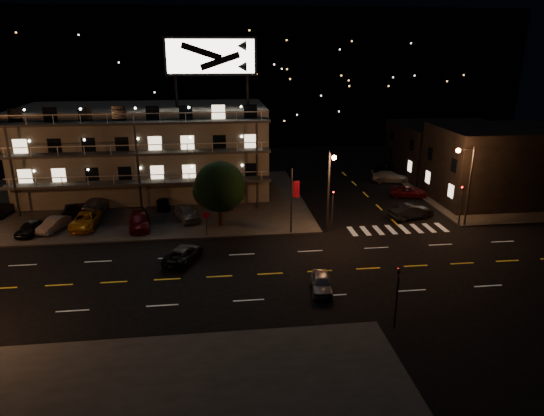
{
  "coord_description": "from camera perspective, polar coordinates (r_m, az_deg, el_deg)",
  "views": [
    {
      "loc": [
        -2.01,
        -34.37,
        17.07
      ],
      "look_at": [
        3.11,
        8.0,
        2.78
      ],
      "focal_mm": 32.0,
      "sensor_mm": 36.0,
      "label": 1
    }
  ],
  "objects": [
    {
      "name": "lot_car_6",
      "position": [
        54.65,
        -22.23,
        -0.22
      ],
      "size": [
        2.81,
        5.02,
        1.32
      ],
      "primitive_type": "imported",
      "rotation": [
        0.0,
        0.0,
        3.27
      ],
      "color": "black",
      "rests_on": "curb_nw"
    },
    {
      "name": "motel",
      "position": [
        59.95,
        -14.46,
        6.65
      ],
      "size": [
        28.0,
        13.8,
        18.1
      ],
      "color": "gray",
      "rests_on": "ground"
    },
    {
      "name": "lot_car_7",
      "position": [
        55.42,
        -19.93,
        0.41
      ],
      "size": [
        2.94,
        5.43,
        1.49
      ],
      "primitive_type": "imported",
      "rotation": [
        0.0,
        0.0,
        2.97
      ],
      "color": "gray",
      "rests_on": "curb_nw"
    },
    {
      "name": "stop_sign",
      "position": [
        45.62,
        -7.74,
        -1.34
      ],
      "size": [
        0.91,
        0.11,
        2.61
      ],
      "color": "#2D2D30",
      "rests_on": "ground"
    },
    {
      "name": "signal_sw",
      "position": [
        31.64,
        14.52,
        -9.42
      ],
      "size": [
        0.2,
        0.27,
        4.6
      ],
      "color": "#2D2D30",
      "rests_on": "ground"
    },
    {
      "name": "lot_car_0",
      "position": [
        51.18,
        -26.56,
        -2.07
      ],
      "size": [
        2.19,
        3.98,
        1.28
      ],
      "primitive_type": "imported",
      "rotation": [
        0.0,
        0.0,
        -0.19
      ],
      "color": "black",
      "rests_on": "curb_nw"
    },
    {
      "name": "signal_ne",
      "position": [
        51.23,
        21.39,
        0.76
      ],
      "size": [
        0.27,
        0.2,
        4.6
      ],
      "color": "#2D2D30",
      "rests_on": "ground"
    },
    {
      "name": "streetlight_ne",
      "position": [
        50.5,
        21.95,
        3.28
      ],
      "size": [
        1.92,
        0.44,
        8.0
      ],
      "color": "#2D2D30",
      "rests_on": "ground"
    },
    {
      "name": "side_car_0",
      "position": [
        52.24,
        16.05,
        -0.43
      ],
      "size": [
        4.85,
        2.62,
        1.52
      ],
      "primitive_type": "imported",
      "rotation": [
        0.0,
        0.0,
        1.8
      ],
      "color": "black",
      "rests_on": "ground"
    },
    {
      "name": "hill_backdrop",
      "position": [
        103.37,
        -9.4,
        15.22
      ],
      "size": [
        120.0,
        25.0,
        24.0
      ],
      "color": "black",
      "rests_on": "ground"
    },
    {
      "name": "lot_car_3",
      "position": [
        49.07,
        -15.34,
        -1.47
      ],
      "size": [
        2.6,
        5.07,
        1.41
      ],
      "primitive_type": "imported",
      "rotation": [
        0.0,
        0.0,
        0.13
      ],
      "color": "#580C16",
      "rests_on": "curb_nw"
    },
    {
      "name": "side_bldg_front",
      "position": [
        61.04,
        25.01,
        4.64
      ],
      "size": [
        14.06,
        10.0,
        8.5
      ],
      "color": "black",
      "rests_on": "ground"
    },
    {
      "name": "lot_car_2",
      "position": [
        50.84,
        -21.08,
        -1.38
      ],
      "size": [
        2.54,
        5.14,
        1.4
      ],
      "primitive_type": "imported",
      "rotation": [
        0.0,
        0.0,
        -0.04
      ],
      "color": "orange",
      "rests_on": "curb_nw"
    },
    {
      "name": "lot_car_5",
      "position": [
        58.13,
        -29.27,
        -0.15
      ],
      "size": [
        1.79,
        4.19,
        1.34
      ],
      "primitive_type": "imported",
      "rotation": [
        0.0,
        0.0,
        3.05
      ],
      "color": "black",
      "rests_on": "curb_nw"
    },
    {
      "name": "lot_car_4",
      "position": [
        50.29,
        -10.02,
        -0.56
      ],
      "size": [
        3.0,
        4.59,
        1.45
      ],
      "primitive_type": "imported",
      "rotation": [
        0.0,
        0.0,
        0.33
      ],
      "color": "gray",
      "rests_on": "curb_nw"
    },
    {
      "name": "lot_car_9",
      "position": [
        53.8,
        -5.06,
        0.89
      ],
      "size": [
        2.67,
        4.47,
        1.39
      ],
      "primitive_type": "imported",
      "rotation": [
        0.0,
        0.0,
        2.84
      ],
      "color": "#580C16",
      "rests_on": "curb_nw"
    },
    {
      "name": "curb_ne",
      "position": [
        65.34,
        22.75,
        1.97
      ],
      "size": [
        16.0,
        24.0,
        0.15
      ],
      "primitive_type": "cube",
      "color": "#323230",
      "rests_on": "ground"
    },
    {
      "name": "side_bldg_back",
      "position": [
        71.4,
        20.01,
        6.44
      ],
      "size": [
        14.06,
        12.0,
        7.0
      ],
      "color": "black",
      "rests_on": "ground"
    },
    {
      "name": "signal_nw",
      "position": [
        46.57,
        7.13,
        0.22
      ],
      "size": [
        0.2,
        0.27,
        4.6
      ],
      "color": "#2D2D30",
      "rests_on": "ground"
    },
    {
      "name": "streetlight_nc",
      "position": [
        45.24,
        6.81,
        2.85
      ],
      "size": [
        0.44,
        1.92,
        8.0
      ],
      "color": "#2D2D30",
      "rests_on": "ground"
    },
    {
      "name": "side_car_2",
      "position": [
        65.78,
        13.72,
        3.58
      ],
      "size": [
        5.25,
        2.99,
        1.43
      ],
      "primitive_type": "imported",
      "rotation": [
        0.0,
        0.0,
        1.36
      ],
      "color": "gray",
      "rests_on": "ground"
    },
    {
      "name": "ground",
      "position": [
        38.43,
        -3.21,
        -7.89
      ],
      "size": [
        140.0,
        140.0,
        0.0
      ],
      "primitive_type": "plane",
      "color": "black",
      "rests_on": "ground"
    },
    {
      "name": "road_car_east",
      "position": [
        36.03,
        5.84,
        -8.76
      ],
      "size": [
        1.98,
        3.82,
        1.24
      ],
      "primitive_type": "imported",
      "rotation": [
        0.0,
        0.0,
        -0.15
      ],
      "color": "gray",
      "rests_on": "ground"
    },
    {
      "name": "side_car_3",
      "position": [
        70.87,
        13.77,
        4.66
      ],
      "size": [
        4.68,
        3.39,
        1.48
      ],
      "primitive_type": "imported",
      "rotation": [
        0.0,
        0.0,
        2.0
      ],
      "color": "black",
      "rests_on": "ground"
    },
    {
      "name": "lot_car_1",
      "position": [
        51.15,
        -24.31,
        -1.76
      ],
      "size": [
        2.6,
        4.07,
        1.27
      ],
      "primitive_type": "imported",
      "rotation": [
        0.0,
        0.0,
        -0.36
      ],
      "color": "gray",
      "rests_on": "curb_nw"
    },
    {
      "name": "tree",
      "position": [
        47.2,
        -6.2,
        2.34
      ],
      "size": [
        5.16,
        4.97,
        6.5
      ],
      "color": "black",
      "rests_on": "curb_nw"
    },
    {
      "name": "lot_car_8",
      "position": [
        54.42,
        -12.72,
        0.61
      ],
      "size": [
        1.94,
        3.75,
        1.22
      ],
      "primitive_type": "imported",
      "rotation": [
        0.0,
        0.0,
        3.29
      ],
      "color": "black",
      "rests_on": "curb_nw"
    },
    {
      "name": "road_car_west",
      "position": [
        41.18,
        -10.4,
        -5.35
      ],
      "size": [
        3.65,
        4.96,
        1.25
      ],
      "primitive_type": "imported",
      "rotation": [
        0.0,
        0.0,
        2.75
      ],
      "color": "black",
      "rests_on": "ground"
    },
    {
      "name": "side_car_1",
      "position": [
        59.92,
        15.8,
        1.86
      ],
      "size": [
        4.84,
        3.24,
        1.23
      ],
      "primitive_type": "imported",
      "rotation": [
        0.0,
        0.0,
        1.28
      ],
      "color": "#580C16",
      "rests_on": "ground"
    },
    {
      "name": "banner_north",
      "position": [
        45.45,
        2.41,
        1.03
      ],
      "size": [
        0.83,
        0.16,
        6.4
      ],
      "color": "#2D2D30",
      "rests_on": "ground"
    },
    {
      "name": "curb_nw",
      "position": [
        58.21,
        -18.46,
        0.56
      ],
      "size": [
        44.0,
        24.0,
        0.15
      ],
      "primitive_type": "cube",
      "color": "#323230",
      "rests_on": "ground"
    }
  ]
}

